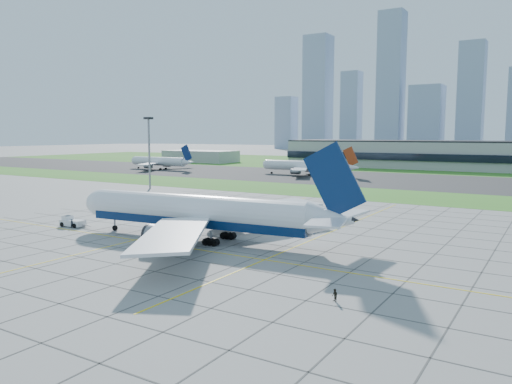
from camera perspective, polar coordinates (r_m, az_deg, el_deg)
ground at (r=90.62m, az=-8.25°, el=-5.93°), size 1400.00×1400.00×0.00m
grass_median at (r=168.82m, az=11.72°, el=-0.15°), size 700.00×35.00×0.04m
asphalt_taxiway at (r=221.08m, az=16.60°, el=1.29°), size 700.00×75.00×0.04m
grass_far at (r=328.29m, az=21.63°, el=2.77°), size 700.00×145.00×0.04m
apron_markings at (r=98.93m, az=-3.93°, el=-4.80°), size 120.00×130.00×0.03m
service_block at (r=352.74m, az=-6.36°, el=4.08°), size 50.00×25.00×8.00m
light_mast at (r=183.67m, az=-12.13°, el=5.43°), size 2.50×2.50×25.60m
city_skyline at (r=592.69m, az=25.61°, el=9.83°), size 523.00×32.40×160.00m
airliner at (r=93.03m, az=-6.55°, el=-2.40°), size 58.69×59.24×18.48m
pushback_tug at (r=113.55m, az=-20.32°, el=-3.22°), size 8.00×3.20×2.20m
crew_near at (r=111.59m, az=-20.27°, el=-3.41°), size 0.62×0.78×1.86m
crew_far at (r=60.48m, az=8.99°, el=-11.59°), size 0.96×0.94×1.56m
distant_jet_0 at (r=281.67m, az=-10.95°, el=3.46°), size 41.17×42.66×14.08m
distant_jet_1 at (r=239.05m, az=5.73°, el=2.99°), size 47.22×42.66×14.08m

